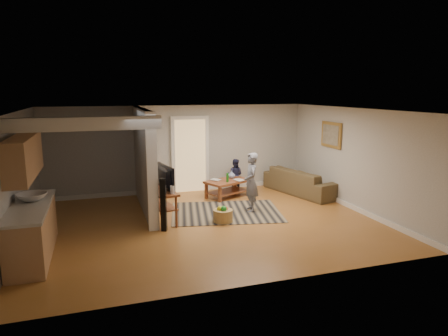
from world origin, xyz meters
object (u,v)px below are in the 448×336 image
(toy_basket, at_px, (223,215))
(child, at_px, (251,211))
(speaker_right, at_px, (152,189))
(tv_console, at_px, (162,193))
(speaker_left, at_px, (164,205))
(sofa, at_px, (302,193))
(coffee_table, at_px, (228,184))
(toddler, at_px, (235,191))

(toy_basket, height_order, child, child)
(speaker_right, bearing_deg, tv_console, -87.07)
(speaker_left, height_order, speaker_right, speaker_left)
(tv_console, height_order, speaker_left, speaker_left)
(tv_console, xyz_separation_m, child, (2.20, 0.17, -0.68))
(sofa, relative_size, tv_console, 1.93)
(coffee_table, relative_size, tv_console, 1.13)
(sofa, relative_size, speaker_right, 2.61)
(speaker_left, bearing_deg, toy_basket, 28.40)
(speaker_right, bearing_deg, coffee_table, 8.90)
(speaker_left, xyz_separation_m, child, (2.26, 0.76, -0.57))
(coffee_table, distance_m, speaker_left, 3.07)
(toddler, bearing_deg, speaker_left, 81.01)
(speaker_right, relative_size, child, 0.64)
(coffee_table, height_order, speaker_left, speaker_left)
(speaker_right, height_order, toy_basket, speaker_right)
(speaker_left, height_order, toy_basket, speaker_left)
(speaker_right, height_order, child, speaker_right)
(coffee_table, bearing_deg, speaker_right, -171.13)
(toddler, bearing_deg, toy_basket, 99.01)
(speaker_right, bearing_deg, toddler, 19.65)
(speaker_left, relative_size, toddler, 1.18)
(speaker_right, bearing_deg, speaker_left, -89.97)
(speaker_right, xyz_separation_m, toddler, (2.55, 0.91, -0.46))
(toy_basket, bearing_deg, toddler, 65.37)
(toy_basket, bearing_deg, sofa, 30.95)
(sofa, bearing_deg, toddler, 49.44)
(toy_basket, distance_m, child, 1.10)
(sofa, xyz_separation_m, child, (-2.04, -1.16, 0.00))
(coffee_table, distance_m, toy_basket, 2.19)
(child, distance_m, toddler, 2.03)
(coffee_table, xyz_separation_m, tv_console, (-2.08, -1.60, 0.30))
(speaker_left, bearing_deg, sofa, 45.84)
(sofa, height_order, speaker_left, speaker_left)
(speaker_left, xyz_separation_m, speaker_right, (0.00, 1.86, -0.11))
(coffee_table, height_order, speaker_right, speaker_right)
(coffee_table, height_order, tv_console, tv_console)
(tv_console, xyz_separation_m, speaker_right, (-0.06, 1.26, -0.22))
(speaker_right, distance_m, toddler, 2.74)
(sofa, relative_size, toy_basket, 5.46)
(speaker_right, xyz_separation_m, toy_basket, (1.35, -1.70, -0.30))
(tv_console, height_order, toddler, tv_console)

